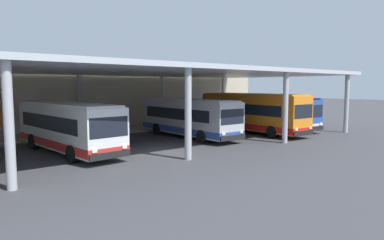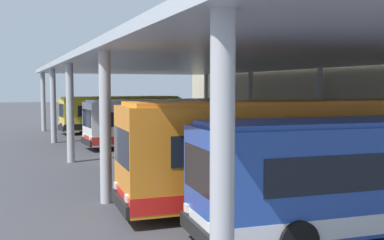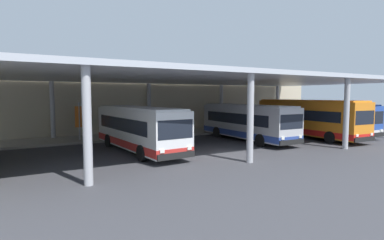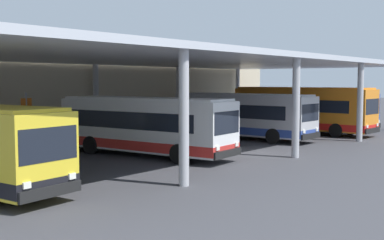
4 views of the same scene
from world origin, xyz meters
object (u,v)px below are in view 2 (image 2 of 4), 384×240
bus_departing (379,174)px  banner_sign (233,113)px  bus_far_bay (286,152)px  bus_nearest_bay (122,113)px  bus_middle_bay (237,137)px  bus_second_bay (164,122)px

bus_departing → banner_sign: bearing=162.5°
bus_far_bay → bus_departing: size_ratio=1.07×
bus_nearest_bay → bus_middle_bay: 20.59m
bus_nearest_bay → banner_sign: banner_sign is taller
bus_departing → bus_nearest_bay: bearing=179.9°
bus_middle_bay → bus_far_bay: (6.29, -1.42, 0.19)m
bus_middle_bay → bus_nearest_bay: bearing=-178.1°
bus_far_bay → banner_sign: bus_far_bay is taller
bus_departing → bus_far_bay: bearing=-169.0°
bus_nearest_bay → bus_middle_bay: size_ratio=1.01×
bus_nearest_bay → bus_departing: (30.35, -0.05, 0.00)m
bus_departing → banner_sign: 23.90m
bus_middle_bay → bus_departing: 9.81m
bus_departing → banner_sign: (-22.80, 7.18, 0.32)m
bus_second_bay → banner_sign: 7.32m
bus_second_bay → bus_departing: size_ratio=1.00×
bus_nearest_bay → bus_middle_bay: (20.57, 0.69, 0.00)m
bus_nearest_bay → banner_sign: 10.39m
bus_nearest_bay → bus_departing: size_ratio=1.00×
bus_middle_bay → banner_sign: 14.53m
bus_middle_bay → bus_second_bay: bearing=-178.4°
bus_middle_bay → bus_departing: same height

